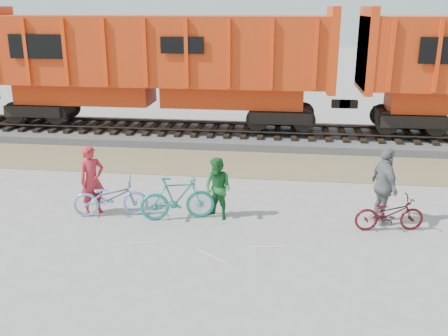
{
  "coord_description": "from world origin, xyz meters",
  "views": [
    {
      "loc": [
        2.32,
        -10.8,
        5.16
      ],
      "look_at": [
        0.73,
        1.5,
        1.15
      ],
      "focal_mm": 40.0,
      "sensor_mm": 36.0,
      "label": 1
    }
  ],
  "objects": [
    {
      "name": "bicycle_blue",
      "position": [
        -2.11,
        0.68,
        0.5
      ],
      "size": [
        2.0,
        1.07,
        1.0
      ],
      "primitive_type": "imported",
      "rotation": [
        0.0,
        0.0,
        1.8
      ],
      "color": "#7797D6",
      "rests_on": "ground"
    },
    {
      "name": "person_solo",
      "position": [
        -2.61,
        0.78,
        0.91
      ],
      "size": [
        0.77,
        0.78,
        1.82
      ],
      "primitive_type": "imported",
      "rotation": [
        0.0,
        0.0,
        0.8
      ],
      "color": "#B1232C",
      "rests_on": "ground"
    },
    {
      "name": "person_man",
      "position": [
        0.65,
        0.87,
        0.8
      ],
      "size": [
        0.97,
        0.91,
        1.59
      ],
      "primitive_type": "imported",
      "rotation": [
        0.0,
        0.0,
        -0.53
      ],
      "color": "#1E672A",
      "rests_on": "ground"
    },
    {
      "name": "ballast_bed",
      "position": [
        0.0,
        9.0,
        0.15
      ],
      "size": [
        120.0,
        4.0,
        0.3
      ],
      "primitive_type": "cube",
      "color": "slate",
      "rests_on": "ground"
    },
    {
      "name": "hopper_car_center",
      "position": [
        -2.98,
        9.0,
        3.01
      ],
      "size": [
        14.0,
        3.13,
        4.65
      ],
      "color": "black",
      "rests_on": "track"
    },
    {
      "name": "person_woman",
      "position": [
        4.75,
        1.08,
        0.98
      ],
      "size": [
        0.8,
        1.24,
        1.97
      ],
      "primitive_type": "imported",
      "rotation": [
        0.0,
        0.0,
        1.87
      ],
      "color": "slate",
      "rests_on": "ground"
    },
    {
      "name": "track",
      "position": [
        0.0,
        9.0,
        0.47
      ],
      "size": [
        120.0,
        2.6,
        0.24
      ],
      "color": "black",
      "rests_on": "ballast_bed"
    },
    {
      "name": "ground",
      "position": [
        0.0,
        0.0,
        0.0
      ],
      "size": [
        120.0,
        120.0,
        0.0
      ],
      "primitive_type": "plane",
      "color": "#9E9E99",
      "rests_on": "ground"
    },
    {
      "name": "gravel_strip",
      "position": [
        0.0,
        5.5,
        0.01
      ],
      "size": [
        120.0,
        3.0,
        0.02
      ],
      "primitive_type": "cube",
      "color": "#8C7B57",
      "rests_on": "ground"
    },
    {
      "name": "bicycle_maroon",
      "position": [
        4.85,
        0.68,
        0.44
      ],
      "size": [
        1.74,
        0.84,
        0.87
      ],
      "primitive_type": "imported",
      "rotation": [
        0.0,
        0.0,
        1.73
      ],
      "color": "#4C0E12",
      "rests_on": "ground"
    },
    {
      "name": "bicycle_teal",
      "position": [
        -0.35,
        0.67,
        0.57
      ],
      "size": [
        1.96,
        1.05,
        1.13
      ],
      "primitive_type": "imported",
      "rotation": [
        0.0,
        0.0,
        1.86
      ],
      "color": "#1B857B",
      "rests_on": "ground"
    }
  ]
}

